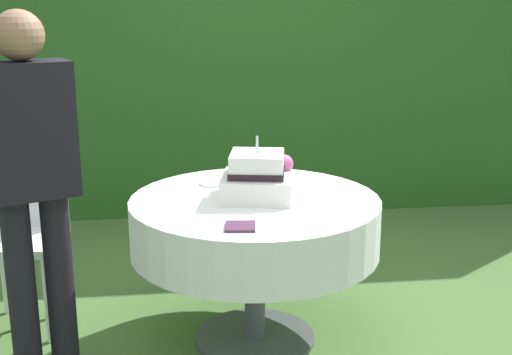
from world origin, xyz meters
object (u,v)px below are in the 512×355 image
(serving_plate_near, at_px, (213,184))
(garden_chair, at_px, (24,222))
(napkin_stack, at_px, (240,226))
(standing_person, at_px, (31,178))
(cake_table, at_px, (255,225))
(wedding_cake, at_px, (258,177))
(serving_plate_far, at_px, (243,177))

(serving_plate_near, xyz_separation_m, garden_chair, (-0.96, 0.08, -0.20))
(napkin_stack, relative_size, garden_chair, 0.14)
(serving_plate_near, bearing_deg, standing_person, -146.24)
(serving_plate_near, xyz_separation_m, napkin_stack, (0.07, -0.67, -0.00))
(napkin_stack, xyz_separation_m, standing_person, (-0.84, 0.15, 0.19))
(cake_table, distance_m, napkin_stack, 0.44)
(cake_table, height_order, napkin_stack, napkin_stack)
(wedding_cake, distance_m, standing_person, 1.01)
(cake_table, bearing_deg, wedding_cake, 41.21)
(serving_plate_near, distance_m, standing_person, 0.94)
(serving_plate_near, relative_size, serving_plate_far, 0.90)
(standing_person, bearing_deg, napkin_stack, -10.40)
(cake_table, relative_size, napkin_stack, 9.55)
(napkin_stack, height_order, garden_chair, garden_chair)
(cake_table, bearing_deg, standing_person, -165.22)
(serving_plate_far, relative_size, standing_person, 0.09)
(serving_plate_near, xyz_separation_m, serving_plate_far, (0.17, 0.12, 0.00))
(standing_person, bearing_deg, garden_chair, 107.42)
(cake_table, xyz_separation_m, wedding_cake, (0.02, 0.01, 0.23))
(napkin_stack, bearing_deg, garden_chair, 143.95)
(wedding_cake, xyz_separation_m, serving_plate_near, (-0.20, 0.25, -0.09))
(cake_table, xyz_separation_m, serving_plate_near, (-0.18, 0.26, 0.14))
(cake_table, relative_size, serving_plate_near, 9.29)
(cake_table, xyz_separation_m, serving_plate_far, (-0.02, 0.38, 0.14))
(wedding_cake, bearing_deg, cake_table, -138.79)
(serving_plate_far, relative_size, garden_chair, 0.16)
(wedding_cake, distance_m, garden_chair, 1.24)
(napkin_stack, bearing_deg, cake_table, 74.99)
(napkin_stack, xyz_separation_m, garden_chair, (-1.03, 0.75, -0.20))
(wedding_cake, xyz_separation_m, napkin_stack, (-0.13, -0.42, -0.09))
(cake_table, height_order, wedding_cake, wedding_cake)
(serving_plate_near, distance_m, serving_plate_far, 0.20)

